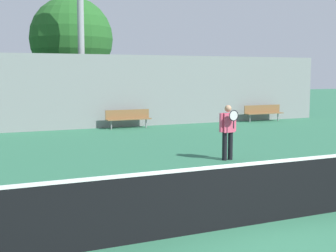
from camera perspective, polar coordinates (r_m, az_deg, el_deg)
The scene contains 8 objects.
ground_plane at distance 8.02m, azimuth 10.31°, elevation -11.75°, with size 100.00×100.00×0.00m, color #2D6B4C.
tennis_net at distance 7.87m, azimuth 10.39°, elevation -8.04°, with size 11.60×0.09×1.05m.
tennis_player at distance 13.47m, azimuth 7.31°, elevation -0.39°, with size 0.56×0.41×1.59m.
bench_courtside_far at distance 21.20m, azimuth -4.88°, elevation 1.11°, with size 2.08×0.40×0.84m.
bench_by_gate at distance 24.66m, azimuth 11.53°, elevation 1.76°, with size 2.19×0.40×0.84m.
light_pole_near_left at distance 21.94m, azimuth -10.62°, elevation 13.51°, with size 0.90×0.60×9.22m.
back_fence at distance 20.97m, azimuth -12.37°, elevation 4.07°, with size 27.21×0.06×3.32m.
tree_green_broad at distance 25.07m, azimuth -11.70°, elevation 10.34°, with size 4.27×4.27×6.39m.
Camera 1 is at (-4.37, -6.24, 2.50)m, focal length 50.00 mm.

